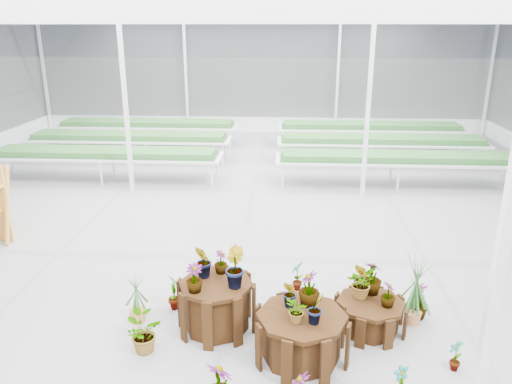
{
  "coord_description": "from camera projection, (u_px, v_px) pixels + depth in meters",
  "views": [
    {
      "loc": [
        1.01,
        -8.26,
        4.2
      ],
      "look_at": [
        0.49,
        0.32,
        1.3
      ],
      "focal_mm": 35.0,
      "sensor_mm": 36.0,
      "label": 1
    }
  ],
  "objects": [
    {
      "name": "ground_plane",
      "position": [
        228.0,
        264.0,
        9.22
      ],
      "size": [
        24.0,
        24.0,
        0.0
      ],
      "primitive_type": "plane",
      "color": "gray",
      "rests_on": "ground"
    },
    {
      "name": "greenhouse_shell",
      "position": [
        226.0,
        145.0,
        8.5
      ],
      "size": [
        18.0,
        24.0,
        4.5
      ],
      "primitive_type": null,
      "color": "white",
      "rests_on": "ground"
    },
    {
      "name": "steel_frame",
      "position": [
        226.0,
        145.0,
        8.5
      ],
      "size": [
        18.0,
        24.0,
        4.5
      ],
      "primitive_type": null,
      "color": "silver",
      "rests_on": "ground"
    },
    {
      "name": "nursery_benches",
      "position": [
        254.0,
        149.0,
        15.89
      ],
      "size": [
        16.0,
        7.0,
        0.84
      ],
      "primitive_type": null,
      "color": "silver",
      "rests_on": "ground"
    },
    {
      "name": "plinth_tall",
      "position": [
        217.0,
        305.0,
        7.15
      ],
      "size": [
        1.18,
        1.18,
        0.74
      ],
      "primitive_type": "cylinder",
      "rotation": [
        0.0,
        0.0,
        -0.09
      ],
      "color": "black",
      "rests_on": "ground"
    },
    {
      "name": "plinth_mid",
      "position": [
        301.0,
        336.0,
        6.53
      ],
      "size": [
        1.54,
        1.54,
        0.64
      ],
      "primitive_type": "cylinder",
      "rotation": [
        0.0,
        0.0,
        -0.32
      ],
      "color": "black",
      "rests_on": "ground"
    },
    {
      "name": "plinth_low",
      "position": [
        370.0,
        315.0,
        7.17
      ],
      "size": [
        1.3,
        1.3,
        0.45
      ],
      "primitive_type": "cylinder",
      "rotation": [
        0.0,
        0.0,
        0.38
      ],
      "color": "black",
      "rests_on": "ground"
    },
    {
      "name": "nursery_plants",
      "position": [
        281.0,
        299.0,
        7.03
      ],
      "size": [
        4.66,
        3.2,
        1.32
      ],
      "color": "#2D5D2A",
      "rests_on": "ground"
    }
  ]
}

